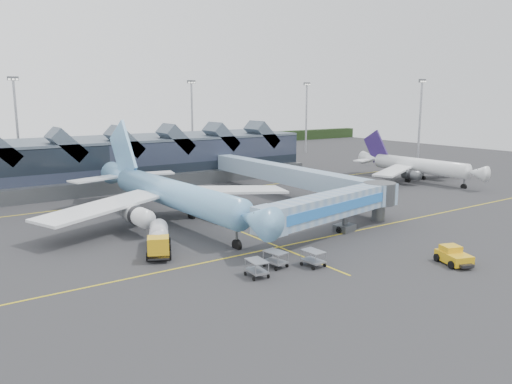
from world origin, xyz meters
TOP-DOWN VIEW (x-y plane):
  - ground at (0.00, 0.00)m, footprint 260.00×260.00m
  - taxi_stripes at (0.00, 10.00)m, footprint 120.00×60.00m
  - tree_line_far at (0.00, 110.00)m, footprint 260.00×4.00m
  - terminal at (-5.07, 47.35)m, footprint 90.00×22.25m
  - light_masts at (21.00, 62.80)m, footprint 132.40×42.56m
  - main_airliner at (-5.37, 10.95)m, footprint 39.19×45.10m
  - regional_jet at (53.75, 14.15)m, footprint 28.47×30.98m
  - jet_bridge at (10.49, -7.47)m, footprint 26.92×8.47m
  - fuel_truck at (-12.73, -1.55)m, footprint 5.65×9.08m
  - pushback_tug at (11.88, -23.66)m, footprint 3.70×4.70m
  - baggage_carts at (-4.60, -14.62)m, footprint 8.56×4.69m

SIDE VIEW (x-z plane):
  - ground at x=0.00m, z-range 0.00..0.00m
  - taxi_stripes at x=0.00m, z-range 0.00..0.01m
  - pushback_tug at x=11.88m, z-range -0.10..1.80m
  - baggage_carts at x=-4.60m, z-range 0.11..1.83m
  - fuel_truck at x=-12.73m, z-range 0.19..3.32m
  - tree_line_far at x=0.00m, z-range 0.00..4.00m
  - regional_jet at x=53.75m, z-range -1.95..8.70m
  - jet_bridge at x=10.49m, z-range 1.02..6.78m
  - main_airliner at x=-5.37m, z-range -2.99..11.50m
  - terminal at x=-5.07m, z-range -1.38..11.14m
  - light_masts at x=21.00m, z-range 1.26..23.71m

